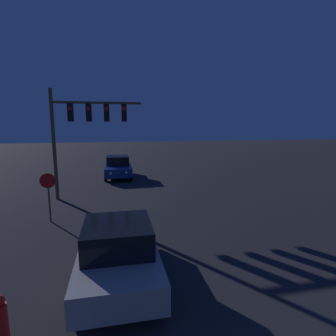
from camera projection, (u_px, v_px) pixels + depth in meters
The scene contains 5 objects.
car_near at pixel (118, 251), 6.56m from camera, with size 1.95×4.06×1.59m.
car_far at pixel (118, 167), 19.48m from camera, with size 1.95×4.06×1.59m.
traffic_signal_mast at pixel (83, 123), 13.54m from camera, with size 4.59×0.30×5.71m.
stop_sign at pixel (48, 189), 10.46m from camera, with size 0.60×0.07×2.02m.
fire_hydrant at pixel (1, 320), 4.71m from camera, with size 0.24×0.24×0.93m.
Camera 1 is at (-2.11, 0.35, 3.93)m, focal length 28.00 mm.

